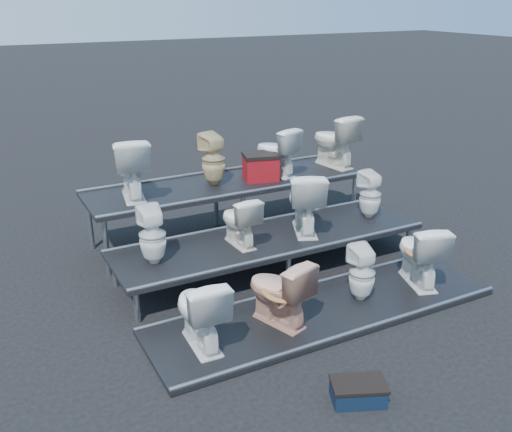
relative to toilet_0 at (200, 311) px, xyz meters
name	(u,v)px	position (x,y,z in m)	size (l,w,h in m)	color
ground	(270,269)	(1.54, 1.30, -0.46)	(80.00, 80.00, 0.00)	black
tier_front	(324,311)	(1.54, 0.00, -0.43)	(4.20, 1.20, 0.06)	black
tier_mid	(270,253)	(1.54, 1.30, -0.23)	(4.20, 1.20, 0.46)	black
tier_back	(229,209)	(1.54, 2.60, -0.03)	(4.20, 1.20, 0.86)	black
toilet_0	(200,311)	(0.00, 0.00, 0.00)	(0.45, 0.78, 0.80)	white
toilet_1	(278,291)	(0.92, 0.00, -0.01)	(0.44, 0.77, 0.78)	tan
toilet_2	(362,273)	(2.06, 0.00, -0.06)	(0.31, 0.31, 0.68)	white
toilet_3	(420,253)	(2.95, 0.00, 0.01)	(0.46, 0.80, 0.82)	white
toilet_4	(152,235)	(-0.06, 1.30, 0.36)	(0.32, 0.33, 0.71)	white
toilet_5	(239,221)	(1.09, 1.30, 0.33)	(0.37, 0.64, 0.66)	white
toilet_6	(305,201)	(2.07, 1.30, 0.43)	(0.48, 0.84, 0.86)	white
toilet_7	(370,195)	(3.17, 1.30, 0.34)	(0.31, 0.31, 0.68)	white
toilet_8	(131,167)	(0.10, 2.60, 0.83)	(0.48, 0.83, 0.85)	white
toilet_9	(213,159)	(1.31, 2.60, 0.78)	(0.34, 0.35, 0.77)	#CEB583
toilet_10	(276,151)	(2.35, 2.60, 0.77)	(0.42, 0.73, 0.75)	white
toilet_11	(334,140)	(3.43, 2.60, 0.82)	(0.47, 0.83, 0.84)	white
red_crate	(261,168)	(2.03, 2.50, 0.58)	(0.49, 0.39, 0.35)	maroon
step_stool	(358,393)	(0.95, -1.43, -0.37)	(0.48, 0.29, 0.17)	black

